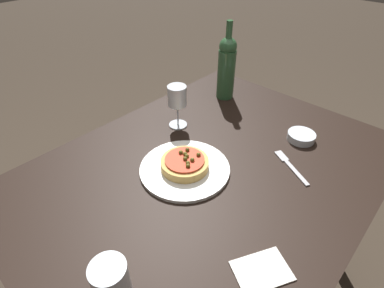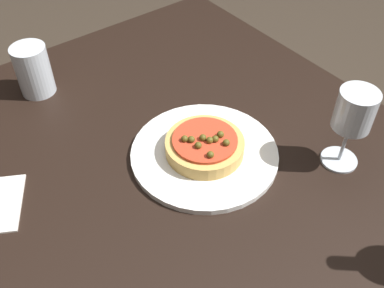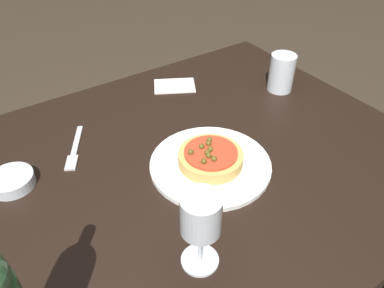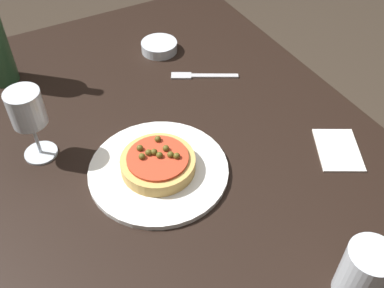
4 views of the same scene
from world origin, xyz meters
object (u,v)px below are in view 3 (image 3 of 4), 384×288
(dinner_plate, at_px, (210,165))
(side_bowl, at_px, (12,181))
(wine_glass, at_px, (201,218))
(water_cup, at_px, (282,73))
(dining_table, at_px, (176,194))
(fork, at_px, (75,150))
(pizza, at_px, (210,157))

(dinner_plate, height_order, side_bowl, side_bowl)
(wine_glass, height_order, water_cup, wine_glass)
(water_cup, bearing_deg, dining_table, -165.01)
(dinner_plate, height_order, water_cup, water_cup)
(dining_table, distance_m, wine_glass, 0.35)
(side_bowl, height_order, fork, side_bowl)
(pizza, distance_m, fork, 0.35)
(dining_table, xyz_separation_m, side_bowl, (-0.34, 0.15, 0.11))
(dining_table, distance_m, dinner_plate, 0.13)
(dinner_plate, distance_m, pizza, 0.02)
(dinner_plate, distance_m, side_bowl, 0.46)
(wine_glass, xyz_separation_m, fork, (-0.08, 0.44, -0.12))
(dining_table, bearing_deg, water_cup, 14.99)
(pizza, height_order, side_bowl, pizza)
(fork, bearing_deg, dining_table, 72.57)
(pizza, bearing_deg, water_cup, 23.63)
(wine_glass, bearing_deg, pizza, 49.76)
(dinner_plate, bearing_deg, pizza, 156.76)
(dinner_plate, bearing_deg, water_cup, 23.67)
(pizza, height_order, wine_glass, wine_glass)
(dinner_plate, relative_size, water_cup, 2.51)
(wine_glass, distance_m, side_bowl, 0.48)
(pizza, bearing_deg, wine_glass, -130.24)
(pizza, bearing_deg, fork, 136.30)
(dining_table, height_order, water_cup, water_cup)
(wine_glass, bearing_deg, water_cup, 33.47)
(dining_table, bearing_deg, fork, 133.73)
(water_cup, bearing_deg, wine_glass, -146.53)
(water_cup, height_order, fork, water_cup)
(dining_table, height_order, pizza, pizza)
(dinner_plate, distance_m, water_cup, 0.44)
(wine_glass, relative_size, fork, 1.03)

